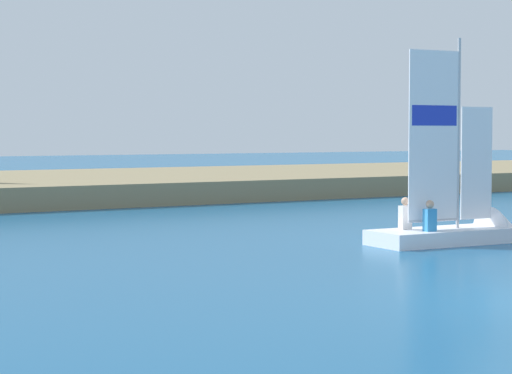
{
  "coord_description": "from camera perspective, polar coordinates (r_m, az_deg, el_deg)",
  "views": [
    {
      "loc": [
        -12.29,
        -10.93,
        2.75
      ],
      "look_at": [
        2.13,
        12.8,
        1.2
      ],
      "focal_mm": 68.95,
      "sensor_mm": 36.0,
      "label": 1
    }
  ],
  "objects": [
    {
      "name": "sailboat",
      "position": [
        25.23,
        12.28,
        -2.28
      ],
      "size": [
        4.46,
        1.67,
        5.56
      ],
      "rotation": [
        0.0,
        0.0,
        -0.05
      ],
      "color": "white",
      "rests_on": "ground"
    },
    {
      "name": "shore_bank",
      "position": [
        42.19,
        -14.3,
        -0.05
      ],
      "size": [
        80.0,
        15.0,
        0.86
      ],
      "primitive_type": "cube",
      "color": "#897A56",
      "rests_on": "ground"
    }
  ]
}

